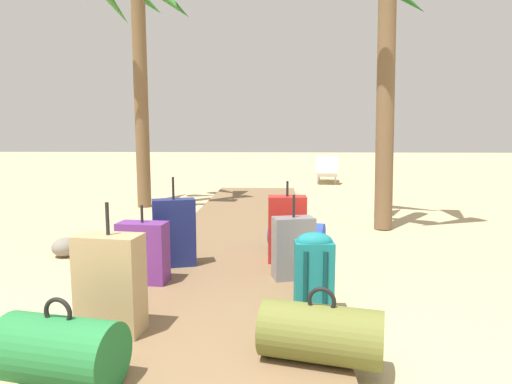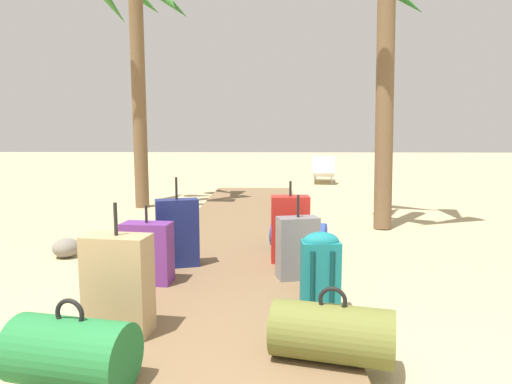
# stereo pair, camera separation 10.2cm
# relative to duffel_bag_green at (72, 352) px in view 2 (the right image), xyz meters

# --- Properties ---
(ground_plane) EXTENTS (60.00, 60.00, 0.00)m
(ground_plane) POSITION_rel_duffel_bag_green_xyz_m (0.67, 2.75, -0.26)
(ground_plane) COLOR tan
(boardwalk) EXTENTS (1.78, 9.81, 0.08)m
(boardwalk) POSITION_rel_duffel_bag_green_xyz_m (0.67, 3.74, -0.22)
(boardwalk) COLOR brown
(boardwalk) RESTS_ON ground
(duffel_bag_green) EXTENTS (0.69, 0.47, 0.47)m
(duffel_bag_green) POSITION_rel_duffel_bag_green_xyz_m (0.00, 0.00, 0.00)
(duffel_bag_green) COLOR #237538
(duffel_bag_green) RESTS_ON boardwalk
(duffel_bag_olive) EXTENTS (0.75, 0.49, 0.44)m
(duffel_bag_olive) POSITION_rel_duffel_bag_green_xyz_m (1.38, 0.30, -0.01)
(duffel_bag_olive) COLOR olive
(duffel_bag_olive) RESTS_ON boardwalk
(suitcase_navy) EXTENTS (0.45, 0.29, 0.89)m
(suitcase_navy) POSITION_rel_duffel_bag_green_xyz_m (0.11, 2.10, 0.16)
(suitcase_navy) COLOR navy
(suitcase_navy) RESTS_ON boardwalk
(duffel_bag_blue) EXTENTS (0.68, 0.45, 0.42)m
(duffel_bag_blue) POSITION_rel_duffel_bag_green_xyz_m (1.36, 2.84, -0.03)
(duffel_bag_blue) COLOR #2847B7
(duffel_bag_blue) RESTS_ON boardwalk
(suitcase_tan) EXTENTS (0.44, 0.27, 0.87)m
(suitcase_tan) POSITION_rel_duffel_bag_green_xyz_m (0.04, 0.61, 0.15)
(suitcase_tan) COLOR tan
(suitcase_tan) RESTS_ON boardwalk
(suitcase_grey) EXTENTS (0.40, 0.28, 0.77)m
(suitcase_grey) POSITION_rel_duffel_bag_green_xyz_m (1.28, 1.78, 0.10)
(suitcase_grey) COLOR slate
(suitcase_grey) RESTS_ON boardwalk
(backpack_teal) EXTENTS (0.30, 0.21, 0.57)m
(backpack_teal) POSITION_rel_duffel_bag_green_xyz_m (1.41, 1.13, 0.12)
(backpack_teal) COLOR #197A7F
(backpack_teal) RESTS_ON boardwalk
(suitcase_red) EXTENTS (0.39, 0.23, 0.83)m
(suitcase_red) POSITION_rel_duffel_bag_green_xyz_m (1.23, 2.31, 0.16)
(suitcase_red) COLOR red
(suitcase_red) RESTS_ON boardwalk
(suitcase_purple) EXTENTS (0.44, 0.25, 0.69)m
(suitcase_purple) POSITION_rel_duffel_bag_green_xyz_m (-0.05, 1.61, 0.09)
(suitcase_purple) COLOR #6B2D84
(suitcase_purple) RESTS_ON boardwalk
(palm_tree_far_left) EXTENTS (2.28, 2.31, 4.64)m
(palm_tree_far_left) POSITION_rel_duffel_bag_green_xyz_m (-1.44, 6.10, 3.45)
(palm_tree_far_left) COLOR brown
(palm_tree_far_left) RESTS_ON ground
(palm_tree_far_right) EXTENTS (1.90, 1.99, 4.19)m
(palm_tree_far_right) POSITION_rel_duffel_bag_green_xyz_m (2.72, 4.43, 2.98)
(palm_tree_far_right) COLOR brown
(palm_tree_far_right) RESTS_ON ground
(lounge_chair) EXTENTS (0.80, 1.62, 0.78)m
(lounge_chair) POSITION_rel_duffel_bag_green_xyz_m (2.59, 10.64, 0.07)
(lounge_chair) COLOR white
(lounge_chair) RESTS_ON ground
(rock_left_far) EXTENTS (0.34, 0.35, 0.22)m
(rock_left_far) POSITION_rel_duffel_bag_green_xyz_m (-1.28, 2.67, -0.15)
(rock_left_far) COLOR gray
(rock_left_far) RESTS_ON ground
(rock_left_near) EXTENTS (0.54, 0.57, 0.26)m
(rock_left_near) POSITION_rel_duffel_bag_green_xyz_m (-0.76, 3.46, -0.13)
(rock_left_near) COLOR slate
(rock_left_near) RESTS_ON ground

